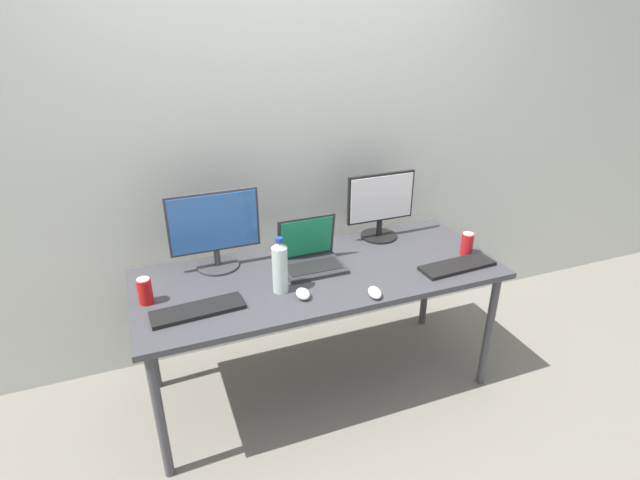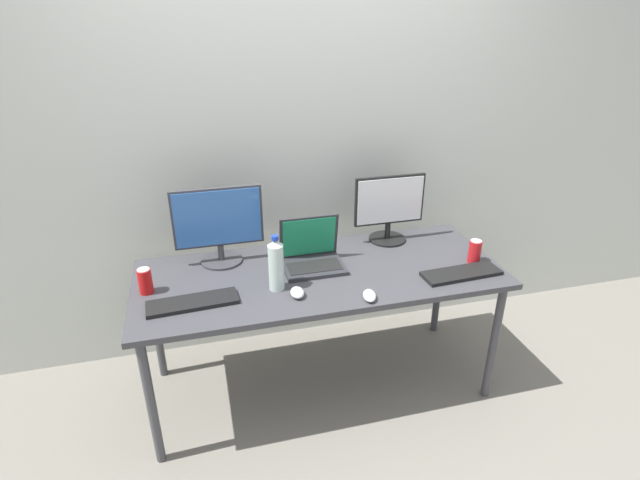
{
  "view_description": "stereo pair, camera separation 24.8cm",
  "coord_description": "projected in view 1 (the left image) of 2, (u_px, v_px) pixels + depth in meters",
  "views": [
    {
      "loc": [
        -0.8,
        -2.09,
        1.99
      ],
      "look_at": [
        0.0,
        0.0,
        0.92
      ],
      "focal_mm": 28.0,
      "sensor_mm": 36.0,
      "label": 1
    },
    {
      "loc": [
        -0.57,
        -2.17,
        1.99
      ],
      "look_at": [
        0.0,
        0.0,
        0.92
      ],
      "focal_mm": 28.0,
      "sensor_mm": 36.0,
      "label": 2
    }
  ],
  "objects": [
    {
      "name": "ground_plane",
      "position": [
        320.0,
        383.0,
        2.88
      ],
      "size": [
        16.0,
        16.0,
        0.0
      ],
      "primitive_type": "plane",
      "color": "gray"
    },
    {
      "name": "wall_back",
      "position": [
        283.0,
        137.0,
        2.82
      ],
      "size": [
        7.0,
        0.08,
        2.6
      ],
      "primitive_type": "cube",
      "color": "silver",
      "rests_on": "ground"
    },
    {
      "name": "work_desk",
      "position": [
        320.0,
        281.0,
        2.59
      ],
      "size": [
        1.87,
        0.75,
        0.74
      ],
      "color": "#424247",
      "rests_on": "ground"
    },
    {
      "name": "monitor_left",
      "position": [
        214.0,
        229.0,
        2.51
      ],
      "size": [
        0.46,
        0.22,
        0.41
      ],
      "color": "#38383D",
      "rests_on": "work_desk"
    },
    {
      "name": "monitor_center",
      "position": [
        381.0,
        204.0,
        2.85
      ],
      "size": [
        0.41,
        0.21,
        0.39
      ],
      "color": "black",
      "rests_on": "work_desk"
    },
    {
      "name": "laptop_silver",
      "position": [
        310.0,
        255.0,
        2.59
      ],
      "size": [
        0.31,
        0.24,
        0.26
      ],
      "color": "#2D2D33",
      "rests_on": "work_desk"
    },
    {
      "name": "keyboard_main",
      "position": [
        457.0,
        266.0,
        2.6
      ],
      "size": [
        0.41,
        0.16,
        0.02
      ],
      "primitive_type": "cube",
      "rotation": [
        0.0,
        0.0,
        0.06
      ],
      "color": "black",
      "rests_on": "work_desk"
    },
    {
      "name": "keyboard_aux",
      "position": [
        198.0,
        310.0,
        2.22
      ],
      "size": [
        0.42,
        0.16,
        0.02
      ],
      "primitive_type": "cube",
      "rotation": [
        0.0,
        0.0,
        0.07
      ],
      "color": "black",
      "rests_on": "work_desk"
    },
    {
      "name": "mouse_by_keyboard",
      "position": [
        375.0,
        292.0,
        2.34
      ],
      "size": [
        0.08,
        0.11,
        0.03
      ],
      "primitive_type": "ellipsoid",
      "rotation": [
        0.0,
        0.0,
        -0.21
      ],
      "color": "silver",
      "rests_on": "work_desk"
    },
    {
      "name": "mouse_by_laptop",
      "position": [
        303.0,
        294.0,
        2.33
      ],
      "size": [
        0.07,
        0.1,
        0.04
      ],
      "primitive_type": "ellipsoid",
      "rotation": [
        0.0,
        0.0,
        -0.03
      ],
      "color": "silver",
      "rests_on": "work_desk"
    },
    {
      "name": "water_bottle",
      "position": [
        280.0,
        267.0,
        2.33
      ],
      "size": [
        0.07,
        0.07,
        0.28
      ],
      "color": "silver",
      "rests_on": "work_desk"
    },
    {
      "name": "soda_can_near_keyboard",
      "position": [
        145.0,
        291.0,
        2.27
      ],
      "size": [
        0.07,
        0.07,
        0.13
      ],
      "color": "red",
      "rests_on": "work_desk"
    },
    {
      "name": "soda_can_by_laptop",
      "position": [
        467.0,
        244.0,
        2.71
      ],
      "size": [
        0.07,
        0.07,
        0.13
      ],
      "color": "red",
      "rests_on": "work_desk"
    }
  ]
}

